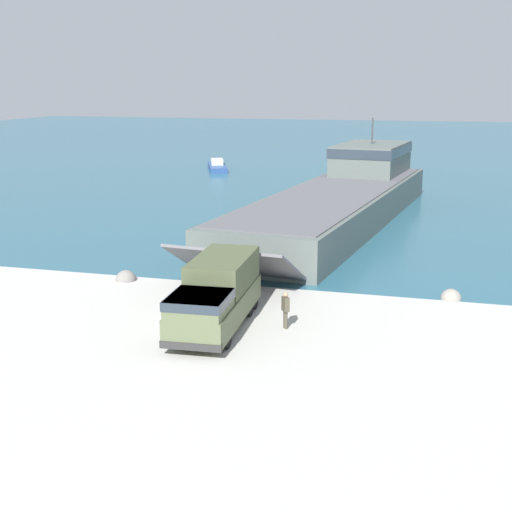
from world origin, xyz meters
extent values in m
plane|color=#B7B5AD|center=(0.00, 0.00, 0.00)|extent=(240.00, 240.00, 0.00)
cube|color=#285B70|center=(0.00, 96.97, 0.00)|extent=(240.00, 180.00, 0.01)
cube|color=#56605B|center=(1.82, 26.13, 1.27)|extent=(12.04, 36.54, 2.54)
cube|color=#56565B|center=(1.82, 26.13, 2.58)|extent=(11.24, 35.04, 0.08)
cube|color=#56605B|center=(3.20, 38.46, 3.95)|extent=(6.76, 10.61, 2.82)
cube|color=#28333D|center=(3.20, 38.46, 4.79)|extent=(6.93, 10.73, 0.85)
cylinder|color=#3F3F42|center=(3.20, 38.46, 6.56)|extent=(0.16, 0.16, 2.40)
cube|color=#56565B|center=(-0.40, 6.31, 1.43)|extent=(7.30, 4.85, 2.37)
cube|color=#566042|center=(0.63, -0.07, 0.96)|extent=(3.05, 8.14, 1.16)
cube|color=#566042|center=(0.79, -2.71, 1.93)|extent=(2.58, 2.86, 0.78)
cube|color=#28333D|center=(0.79, -2.71, 2.13)|extent=(2.66, 2.89, 0.39)
cube|color=#495236|center=(0.55, 1.28, 2.29)|extent=(2.77, 5.22, 1.50)
cube|color=#2D2D2D|center=(0.87, -3.99, 0.53)|extent=(2.63, 0.40, 0.32)
cylinder|color=black|center=(1.85, -2.48, 0.59)|extent=(0.46, 1.20, 1.18)
cylinder|color=black|center=(-0.28, -2.61, 0.59)|extent=(0.46, 1.20, 1.18)
cylinder|color=black|center=(1.58, 1.92, 0.59)|extent=(0.46, 1.20, 1.18)
cylinder|color=black|center=(-0.55, 1.79, 0.59)|extent=(0.46, 1.20, 1.18)
cylinder|color=black|center=(1.51, 3.02, 0.59)|extent=(0.46, 1.20, 1.18)
cylinder|color=black|center=(-0.62, 2.88, 0.59)|extent=(0.46, 1.20, 1.18)
cylinder|color=#4C4738|center=(3.70, 0.68, 0.42)|extent=(0.14, 0.14, 0.83)
cylinder|color=#4C4738|center=(3.80, 0.53, 0.42)|extent=(0.14, 0.14, 0.83)
cube|color=#4C4738|center=(3.75, 0.61, 1.16)|extent=(0.45, 0.50, 0.66)
sphere|color=tan|center=(3.75, 0.61, 1.61)|extent=(0.23, 0.23, 0.23)
cube|color=navy|center=(-18.58, 57.56, 0.33)|extent=(5.04, 8.50, 0.65)
cube|color=silver|center=(-18.81, 58.14, 1.01)|extent=(2.29, 2.86, 0.72)
sphere|color=gray|center=(11.03, 7.31, 0.00)|extent=(1.09, 1.09, 1.09)
sphere|color=gray|center=(-6.87, 6.14, 0.00)|extent=(1.18, 1.18, 1.18)
camera|label=1|loc=(10.71, -29.58, 10.97)|focal=50.00mm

